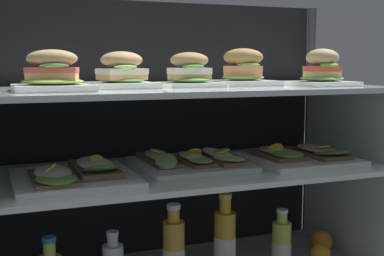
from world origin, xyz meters
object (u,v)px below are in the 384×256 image
object	(u,v)px
orange_fruit_beside_bottles	(320,254)
juice_bottle_tucked_behind	(174,251)
orange_fruit_near_left_post	(321,242)
juice_bottle_front_fourth	(281,245)
plated_roll_sandwich_far_left	(53,76)
plated_roll_sandwich_mid_left	(189,73)
juice_bottle_back_left	(225,242)
plated_roll_sandwich_near_right_corner	(122,73)
plated_roll_sandwich_right_of_center	(322,72)
plated_roll_sandwich_near_left_corner	(243,71)
open_sandwich_tray_near_left_corner	(299,155)
open_sandwich_tray_left_of_center	(76,174)
open_sandwich_tray_mid_left	(192,161)

from	to	relation	value
orange_fruit_beside_bottles	juice_bottle_tucked_behind	bearing A→B (deg)	175.48
orange_fruit_near_left_post	juice_bottle_front_fourth	bearing A→B (deg)	-163.16
plated_roll_sandwich_far_left	juice_bottle_front_fourth	world-z (taller)	plated_roll_sandwich_far_left
plated_roll_sandwich_mid_left	juice_bottle_back_left	bearing A→B (deg)	-29.48
plated_roll_sandwich_far_left	juice_bottle_tucked_behind	bearing A→B (deg)	6.41
plated_roll_sandwich_near_right_corner	plated_roll_sandwich_right_of_center	bearing A→B (deg)	-8.87
plated_roll_sandwich_mid_left	plated_roll_sandwich_near_left_corner	world-z (taller)	plated_roll_sandwich_near_left_corner
open_sandwich_tray_near_left_corner	open_sandwich_tray_left_of_center	bearing A→B (deg)	-178.41
plated_roll_sandwich_right_of_center	open_sandwich_tray_mid_left	bearing A→B (deg)	167.93
plated_roll_sandwich_mid_left	orange_fruit_near_left_post	xyz separation A→B (m)	(0.49, -0.01, -0.59)
orange_fruit_beside_bottles	open_sandwich_tray_near_left_corner	bearing A→B (deg)	153.37
plated_roll_sandwich_far_left	plated_roll_sandwich_near_left_corner	xyz separation A→B (m)	(0.61, 0.11, 0.01)
open_sandwich_tray_mid_left	juice_bottle_back_left	world-z (taller)	open_sandwich_tray_mid_left
juice_bottle_back_left	juice_bottle_front_fourth	world-z (taller)	juice_bottle_back_left
orange_fruit_near_left_post	plated_roll_sandwich_near_left_corner	bearing A→B (deg)	174.11
plated_roll_sandwich_near_right_corner	orange_fruit_beside_bottles	xyz separation A→B (m)	(0.64, -0.09, -0.60)
plated_roll_sandwich_near_right_corner	juice_bottle_tucked_behind	xyz separation A→B (m)	(0.14, -0.05, -0.53)
plated_roll_sandwich_far_left	juice_bottle_back_left	distance (m)	0.74
plated_roll_sandwich_near_left_corner	orange_fruit_beside_bottles	distance (m)	0.66
plated_roll_sandwich_right_of_center	juice_bottle_front_fourth	world-z (taller)	plated_roll_sandwich_right_of_center
open_sandwich_tray_left_of_center	open_sandwich_tray_mid_left	bearing A→B (deg)	10.15
juice_bottle_front_fourth	orange_fruit_near_left_post	xyz separation A→B (m)	(0.20, 0.06, -0.04)
open_sandwich_tray_near_left_corner	juice_bottle_tucked_behind	bearing A→B (deg)	179.31
plated_roll_sandwich_right_of_center	plated_roll_sandwich_near_left_corner	bearing A→B (deg)	150.87
juice_bottle_back_left	plated_roll_sandwich_near_right_corner	bearing A→B (deg)	170.80
juice_bottle_back_left	plated_roll_sandwich_mid_left	bearing A→B (deg)	150.52
open_sandwich_tray_near_left_corner	juice_bottle_tucked_behind	world-z (taller)	open_sandwich_tray_near_left_corner
plated_roll_sandwich_mid_left	juice_bottle_tucked_behind	distance (m)	0.54
plated_roll_sandwich_right_of_center	orange_fruit_beside_bottles	xyz separation A→B (m)	(0.02, 0.01, -0.60)
plated_roll_sandwich_mid_left	orange_fruit_near_left_post	size ratio (longest dim) A/B	2.22
plated_roll_sandwich_near_right_corner	plated_roll_sandwich_right_of_center	xyz separation A→B (m)	(0.62, -0.10, 0.00)
juice_bottle_back_left	juice_bottle_front_fourth	bearing A→B (deg)	-4.98
juice_bottle_front_fourth	open_sandwich_tray_mid_left	bearing A→B (deg)	168.86
plated_roll_sandwich_mid_left	juice_bottle_back_left	world-z (taller)	plated_roll_sandwich_mid_left
plated_roll_sandwich_near_left_corner	open_sandwich_tray_mid_left	xyz separation A→B (m)	(-0.19, -0.03, -0.27)
orange_fruit_beside_bottles	plated_roll_sandwich_near_right_corner	bearing A→B (deg)	172.06
plated_roll_sandwich_near_left_corner	plated_roll_sandwich_right_of_center	distance (m)	0.25
orange_fruit_beside_bottles	open_sandwich_tray_mid_left	bearing A→B (deg)	169.44
orange_fruit_beside_bottles	juice_bottle_front_fourth	bearing A→B (deg)	170.71
open_sandwich_tray_mid_left	juice_bottle_tucked_behind	bearing A→B (deg)	-151.94
open_sandwich_tray_mid_left	juice_bottle_tucked_behind	size ratio (longest dim) A/B	1.35
plated_roll_sandwich_near_right_corner	open_sandwich_tray_left_of_center	bearing A→B (deg)	-153.62
plated_roll_sandwich_near_right_corner	juice_bottle_tucked_behind	bearing A→B (deg)	-19.71
plated_roll_sandwich_far_left	plated_roll_sandwich_near_left_corner	world-z (taller)	plated_roll_sandwich_near_left_corner
open_sandwich_tray_near_left_corner	juice_bottle_back_left	size ratio (longest dim) A/B	1.27
juice_bottle_front_fourth	orange_fruit_near_left_post	bearing A→B (deg)	16.84
open_sandwich_tray_mid_left	plated_roll_sandwich_mid_left	bearing A→B (deg)	97.12
plated_roll_sandwich_near_right_corner	open_sandwich_tray_near_left_corner	distance (m)	0.64
plated_roll_sandwich_near_right_corner	orange_fruit_near_left_post	xyz separation A→B (m)	(0.70, -0.01, -0.59)
plated_roll_sandwich_near_right_corner	juice_bottle_back_left	xyz separation A→B (m)	(0.31, -0.05, -0.53)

